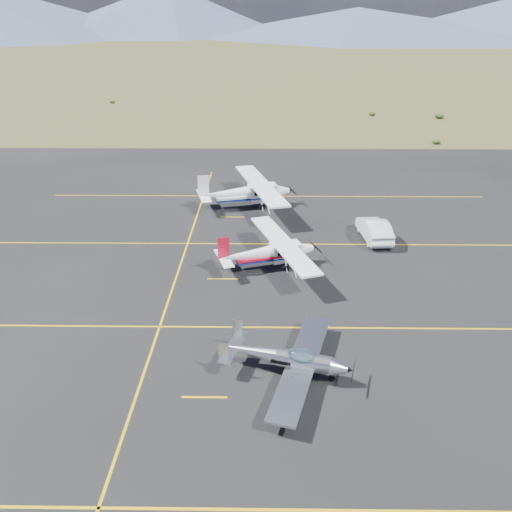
% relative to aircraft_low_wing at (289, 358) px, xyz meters
% --- Properties ---
extents(ground, '(1600.00, 1600.00, 0.00)m').
position_rel_aircraft_low_wing_xyz_m(ground, '(-0.74, 1.80, -0.84)').
color(ground, '#383D1C').
rests_on(ground, ground).
extents(apron, '(72.00, 72.00, 0.02)m').
position_rel_aircraft_low_wing_xyz_m(apron, '(-0.74, 8.80, -0.84)').
color(apron, black).
rests_on(apron, ground).
extents(aircraft_low_wing, '(5.93, 8.07, 1.76)m').
position_rel_aircraft_low_wing_xyz_m(aircraft_low_wing, '(0.00, 0.00, 0.00)').
color(aircraft_low_wing, silver).
rests_on(aircraft_low_wing, apron).
extents(aircraft_cessna, '(6.81, 9.80, 2.51)m').
position_rel_aircraft_low_wing_xyz_m(aircraft_cessna, '(-0.82, 11.06, 0.27)').
color(aircraft_cessna, white).
rests_on(aircraft_cessna, apron).
extents(aircraft_plain, '(8.08, 12.16, 3.09)m').
position_rel_aircraft_low_wing_xyz_m(aircraft_plain, '(-2.63, 22.86, 0.53)').
color(aircraft_plain, white).
rests_on(aircraft_plain, apron).
extents(sedan, '(2.05, 4.92, 1.58)m').
position_rel_aircraft_low_wing_xyz_m(sedan, '(7.11, 15.85, -0.04)').
color(sedan, white).
rests_on(sedan, apron).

